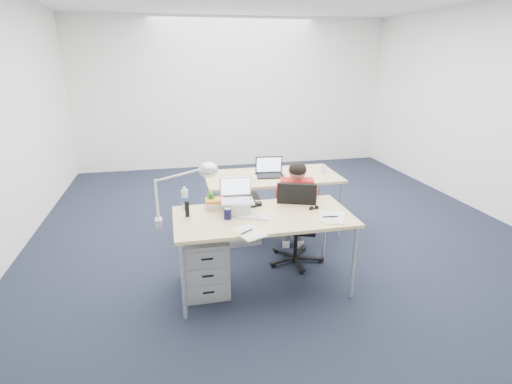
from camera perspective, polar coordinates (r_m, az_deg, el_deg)
floor at (r=4.92m, az=3.77°, el=-6.38°), size 7.00×7.00×0.00m
room at (r=4.47m, az=4.25°, el=13.93°), size 6.02×7.02×2.80m
desk_near at (r=3.62m, az=1.03°, el=-4.02°), size 1.60×0.80×0.73m
desk_far at (r=4.82m, az=2.32°, el=1.84°), size 1.60×0.80×0.73m
office_chair at (r=4.24m, az=5.69°, el=-6.79°), size 0.76×0.76×0.93m
seated_person at (r=4.27m, az=5.64°, el=-2.40°), size 0.42×0.63×1.09m
drawer_pedestal_near at (r=3.79m, az=-7.29°, el=-9.97°), size 0.40×0.50×0.55m
drawer_pedestal_far at (r=4.77m, az=-2.18°, el=-3.55°), size 0.40×0.50×0.55m
silver_laptop at (r=3.61m, az=-2.73°, el=-0.70°), size 0.31×0.25×0.31m
wireless_keyboard at (r=3.56m, az=-0.38°, el=-3.51°), size 0.31×0.22×0.01m
computer_mouse at (r=3.55m, az=0.22°, el=-3.42°), size 0.06×0.09×0.03m
headphones at (r=3.84m, az=-0.75°, el=-1.62°), size 0.26×0.23×0.04m
can_koozie at (r=3.52m, az=-4.08°, el=-3.04°), size 0.07×0.07×0.11m
water_bottle at (r=3.80m, az=-10.12°, el=-0.81°), size 0.08×0.08×0.21m
bear_figurine at (r=3.80m, az=-6.43°, el=-0.99°), size 0.09×0.07×0.16m
book_stack at (r=3.78m, az=-5.76°, el=-1.66°), size 0.21×0.16×0.09m
cordless_phone at (r=3.60m, az=-9.81°, el=-2.41°), size 0.04×0.03×0.15m
papers_left at (r=3.25m, az=-1.03°, el=-5.82°), size 0.27×0.33×0.01m
papers_right at (r=3.61m, az=10.85°, el=-3.59°), size 0.30×0.35×0.01m
sunglasses at (r=3.77m, az=8.28°, el=-2.32°), size 0.11×0.07×0.02m
desk_lamp at (r=3.38m, az=-11.22°, el=-0.24°), size 0.49×0.19×0.56m
dark_laptop at (r=4.74m, az=2.03°, el=3.62°), size 0.36×0.35×0.24m
far_cup at (r=4.97m, az=9.59°, el=3.25°), size 0.09×0.09×0.10m
far_papers at (r=4.84m, az=0.53°, el=2.54°), size 0.22×0.30×0.01m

